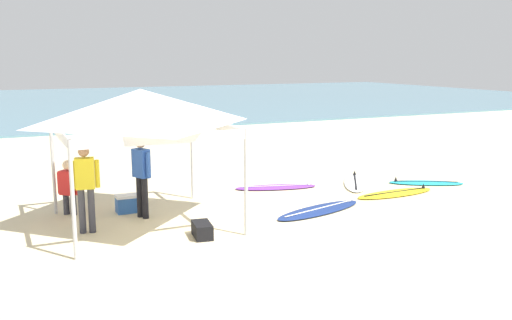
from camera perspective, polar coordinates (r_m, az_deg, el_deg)
ground_plane at (r=11.54m, az=1.91°, el=-6.62°), size 80.00×80.00×0.00m
sea at (r=44.10m, az=-18.58°, el=5.53°), size 80.00×36.00×0.10m
canopy_tent at (r=11.44m, az=-11.55°, el=5.24°), size 3.26×3.26×2.75m
surfboard_navy at (r=12.62m, az=6.41°, el=-5.02°), size 2.54×1.31×0.19m
surfboard_cyan at (r=15.86m, az=16.75°, el=-2.20°), size 1.97×1.44×0.19m
surfboard_yellow at (r=14.47m, az=13.90°, el=-3.26°), size 2.28×0.70×0.19m
surfboard_purple at (r=14.71m, az=2.06°, el=-2.73°), size 2.21×1.11×0.19m
surfboard_white at (r=15.43m, az=9.99°, el=-2.27°), size 1.71×2.17×0.19m
person_blue at (r=12.09m, az=-11.49°, el=-1.20°), size 0.35×0.51×1.71m
person_yellow at (r=11.31m, az=-16.85°, el=-2.24°), size 0.54×0.28×1.71m
person_red at (r=12.79m, az=-18.38°, el=-2.42°), size 0.43×0.41×1.20m
gear_bag_near_tent at (r=10.82m, az=-5.45°, el=-7.05°), size 0.41×0.64×0.28m
cooler_box at (r=12.76m, az=-12.85°, el=-4.30°), size 0.50×0.36×0.39m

